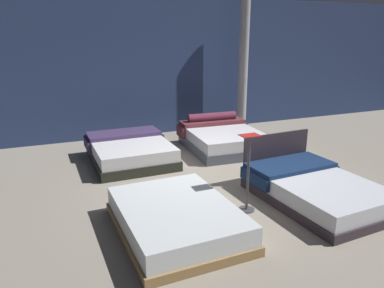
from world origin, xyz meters
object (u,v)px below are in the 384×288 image
price_sign (248,182)px  bed_3 (223,138)px  bed_1 (313,188)px  bed_0 (176,218)px  bed_2 (130,151)px  support_pillar (243,66)px

price_sign → bed_3: bearing=69.6°
bed_1 → price_sign: bearing=172.3°
bed_0 → bed_2: bearing=86.8°
bed_1 → price_sign: 1.20m
bed_0 → bed_1: bed_1 is taller
bed_0 → bed_2: 3.04m
bed_3 → price_sign: bearing=-107.2°
bed_2 → support_pillar: support_pillar is taller
bed_2 → support_pillar: 4.09m
bed_1 → support_pillar: bearing=71.3°
bed_2 → price_sign: (1.09, -2.87, 0.24)m
bed_2 → price_sign: price_sign is taller
support_pillar → bed_3: bearing=-132.3°
bed_1 → support_pillar: 4.87m
bed_0 → bed_2: size_ratio=1.04×
bed_1 → bed_3: bearing=88.3°
bed_2 → bed_3: size_ratio=0.96×
bed_0 → price_sign: size_ratio=1.71×
bed_1 → bed_3: (-0.08, 3.01, 0.04)m
bed_3 → price_sign: (-1.09, -2.92, 0.21)m
bed_1 → price_sign: (-1.17, 0.09, 0.25)m
bed_1 → bed_3: bed_1 is taller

